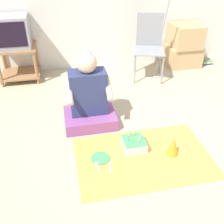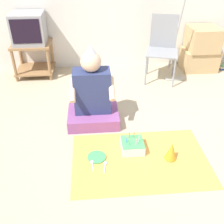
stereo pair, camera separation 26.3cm
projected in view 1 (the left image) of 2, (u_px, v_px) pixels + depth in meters
The scene contains 14 objects.
ground_plane at pixel (176, 145), 2.74m from camera, with size 16.00×16.00×0.00m, color tan.
tv_stand at pixel (19, 60), 3.88m from camera, with size 0.57×0.50×0.51m.
tv at pixel (13, 31), 3.66m from camera, with size 0.46×0.45×0.43m.
folding_chair at pixel (149, 43), 3.86m from camera, with size 0.54×0.53×0.93m.
cardboard_box_stack at pixel (184, 46), 4.30m from camera, with size 0.55×0.46×0.68m.
dust_mop at pixel (162, 51), 3.99m from camera, with size 0.28×0.42×1.27m.
book_pile at pixel (207, 62), 4.52m from camera, with size 0.19×0.14×0.07m.
person_seated at pixel (89, 99), 2.92m from camera, with size 0.58×0.45×0.92m.
party_cloth at pixel (143, 157), 2.59m from camera, with size 1.32×0.85×0.01m.
birthday_cake at pixel (134, 144), 2.67m from camera, with size 0.22×0.22×0.18m.
party_hat_blue at pixel (173, 146), 2.58m from camera, with size 0.12×0.12×0.19m.
paper_plate at pixel (100, 158), 2.56m from camera, with size 0.18×0.18×0.01m.
plastic_spoon_near at pixel (97, 164), 2.49m from camera, with size 0.04×0.15×0.01m.
plastic_spoon_far at pixel (110, 165), 2.49m from camera, with size 0.04×0.14×0.01m.
Camera 1 is at (-1.08, -1.92, 1.80)m, focal length 42.00 mm.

